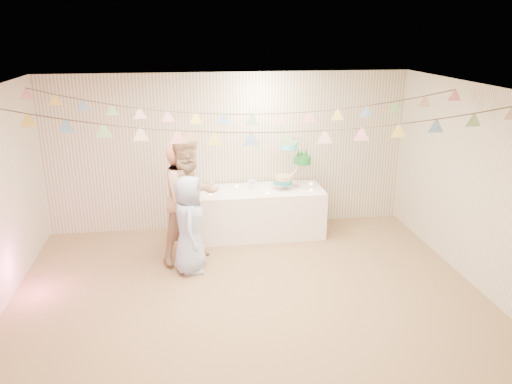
{
  "coord_description": "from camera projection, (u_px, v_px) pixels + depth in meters",
  "views": [
    {
      "loc": [
        -0.73,
        -5.54,
        3.28
      ],
      "look_at": [
        0.2,
        0.8,
        1.15
      ],
      "focal_mm": 35.0,
      "sensor_mm": 36.0,
      "label": 1
    }
  ],
  "objects": [
    {
      "name": "floor",
      "position": [
        250.0,
        298.0,
        6.34
      ],
      "size": [
        6.0,
        6.0,
        0.0
      ],
      "primitive_type": "plane",
      "color": "olive",
      "rests_on": "ground"
    },
    {
      "name": "ceiling",
      "position": [
        249.0,
        91.0,
        5.52
      ],
      "size": [
        6.0,
        6.0,
        0.0
      ],
      "primitive_type": "plane",
      "color": "silver",
      "rests_on": "ground"
    },
    {
      "name": "back_wall",
      "position": [
        229.0,
        152.0,
        8.27
      ],
      "size": [
        6.0,
        6.0,
        0.0
      ],
      "primitive_type": "plane",
      "color": "silver",
      "rests_on": "ground"
    },
    {
      "name": "front_wall",
      "position": [
        295.0,
        317.0,
        3.58
      ],
      "size": [
        6.0,
        6.0,
        0.0
      ],
      "primitive_type": "plane",
      "color": "silver",
      "rests_on": "ground"
    },
    {
      "name": "right_wall",
      "position": [
        483.0,
        190.0,
        6.34
      ],
      "size": [
        5.0,
        5.0,
        0.0
      ],
      "primitive_type": "plane",
      "color": "silver",
      "rests_on": "ground"
    },
    {
      "name": "table",
      "position": [
        259.0,
        212.0,
        8.18
      ],
      "size": [
        2.07,
        0.83,
        0.78
      ],
      "primitive_type": "cube",
      "color": "white",
      "rests_on": "floor"
    },
    {
      "name": "cake_stand",
      "position": [
        292.0,
        165.0,
        8.06
      ],
      "size": [
        0.72,
        0.42,
        0.8
      ],
      "primitive_type": null,
      "color": "silver",
      "rests_on": "table"
    },
    {
      "name": "cake_bottom",
      "position": [
        284.0,
        185.0,
        8.09
      ],
      "size": [
        0.31,
        0.31,
        0.15
      ],
      "primitive_type": null,
      "color": "teal",
      "rests_on": "cake_stand"
    },
    {
      "name": "cake_middle",
      "position": [
        302.0,
        166.0,
        8.19
      ],
      "size": [
        0.27,
        0.27,
        0.22
      ],
      "primitive_type": null,
      "color": "#1A792D",
      "rests_on": "cake_stand"
    },
    {
      "name": "cake_top_tier",
      "position": [
        289.0,
        152.0,
        7.96
      ],
      "size": [
        0.25,
        0.25,
        0.19
      ],
      "primitive_type": null,
      "color": "#47D7E2",
      "rests_on": "cake_stand"
    },
    {
      "name": "platter",
      "position": [
        228.0,
        193.0,
        7.95
      ],
      "size": [
        0.38,
        0.38,
        0.02
      ],
      "primitive_type": "cylinder",
      "color": "white",
      "rests_on": "table"
    },
    {
      "name": "posy",
      "position": [
        252.0,
        186.0,
        8.07
      ],
      "size": [
        0.14,
        0.14,
        0.16
      ],
      "primitive_type": null,
      "color": "white",
      "rests_on": "table"
    },
    {
      "name": "person_adult_a",
      "position": [
        182.0,
        201.0,
        7.3
      ],
      "size": [
        0.41,
        0.62,
        1.7
      ],
      "primitive_type": "imported",
      "rotation": [
        0.0,
        0.0,
        1.58
      ],
      "color": "tan",
      "rests_on": "floor"
    },
    {
      "name": "person_adult_b",
      "position": [
        190.0,
        199.0,
        7.1
      ],
      "size": [
        1.17,
        1.1,
        1.9
      ],
      "primitive_type": "imported",
      "rotation": [
        0.0,
        0.0,
        0.56
      ],
      "color": "tan",
      "rests_on": "floor"
    },
    {
      "name": "person_child",
      "position": [
        189.0,
        225.0,
        6.84
      ],
      "size": [
        0.46,
        0.69,
        1.39
      ],
      "primitive_type": "imported",
      "rotation": [
        0.0,
        0.0,
        1.54
      ],
      "color": "#94A8D2",
      "rests_on": "floor"
    },
    {
      "name": "bunting_back",
      "position": [
        238.0,
        100.0,
        6.63
      ],
      "size": [
        5.6,
        1.1,
        0.4
      ],
      "primitive_type": null,
      "color": "pink",
      "rests_on": "ceiling"
    },
    {
      "name": "bunting_front",
      "position": [
        251.0,
        119.0,
        5.42
      ],
      "size": [
        5.6,
        0.9,
        0.36
      ],
      "primitive_type": null,
      "color": "#72A5E5",
      "rests_on": "ceiling"
    },
    {
      "name": "tealight_0",
      "position": [
        210.0,
        194.0,
        7.8
      ],
      "size": [
        0.04,
        0.04,
        0.03
      ],
      "primitive_type": "cylinder",
      "color": "#FFD88C",
      "rests_on": "table"
    },
    {
      "name": "tealight_1",
      "position": [
        236.0,
        186.0,
        8.17
      ],
      "size": [
        0.04,
        0.04,
        0.03
      ],
      "primitive_type": "cylinder",
      "color": "#FFD88C",
      "rests_on": "table"
    },
    {
      "name": "tealight_2",
      "position": [
        267.0,
        193.0,
        7.86
      ],
      "size": [
        0.04,
        0.04,
        0.03
      ],
      "primitive_type": "cylinder",
      "color": "#FFD88C",
      "rests_on": "table"
    },
    {
      "name": "tealight_3",
      "position": [
        278.0,
        184.0,
        8.31
      ],
      "size": [
        0.04,
        0.04,
        0.03
      ],
      "primitive_type": "cylinder",
      "color": "#FFD88C",
      "rests_on": "table"
    },
    {
      "name": "tealight_4",
      "position": [
        311.0,
        190.0,
        8.0
      ],
      "size": [
        0.04,
        0.04,
        0.03
      ],
      "primitive_type": "cylinder",
      "color": "#FFD88C",
      "rests_on": "table"
    },
    {
      "name": "tealight_5",
      "position": [
        311.0,
        183.0,
        8.32
      ],
      "size": [
        0.04,
        0.04,
        0.03
      ],
      "primitive_type": "cylinder",
      "color": "#FFD88C",
      "rests_on": "table"
    }
  ]
}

